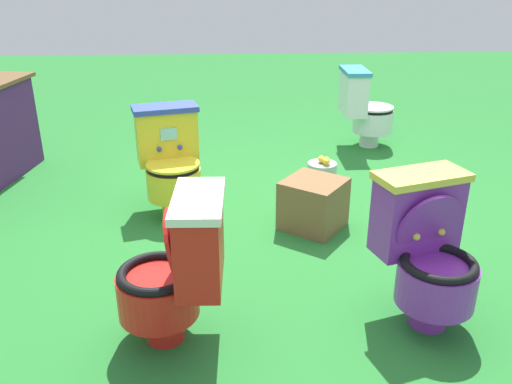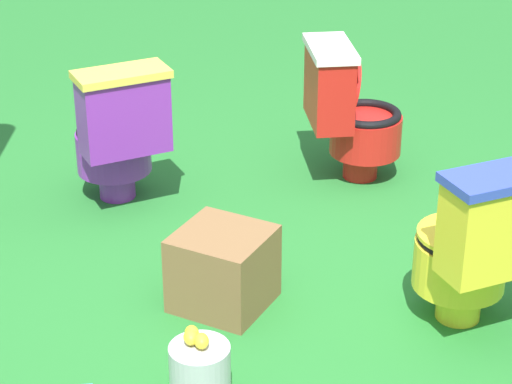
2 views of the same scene
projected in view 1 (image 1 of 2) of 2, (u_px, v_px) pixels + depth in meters
The scene contains 7 objects.
ground at pixel (291, 222), 3.66m from camera, with size 14.00×14.00×0.00m, color #26752D.
toilet_purple at pixel (427, 250), 2.56m from camera, with size 0.59×0.53×0.73m.
toilet_yellow at pixel (171, 160), 3.70m from camera, with size 0.58×0.51×0.73m.
toilet_red at pixel (177, 269), 2.40m from camera, with size 0.44×0.51×0.73m.
toilet_white at pixel (364, 108), 5.00m from camera, with size 0.43×0.49×0.73m.
small_crate at pixel (313, 204), 3.54m from camera, with size 0.36×0.35×0.33m, color brown.
lemon_bucket at pixel (322, 176), 4.12m from camera, with size 0.22×0.22×0.28m.
Camera 1 is at (-3.26, 0.41, 1.65)m, focal length 37.98 mm.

